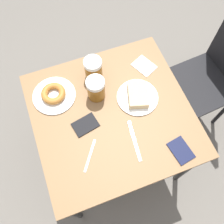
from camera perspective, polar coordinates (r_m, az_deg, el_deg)
name	(u,v)px	position (r m, az deg, el deg)	size (l,w,h in m)	color
ground_plane	(112,151)	(1.97, 0.00, -8.81)	(8.00, 8.00, 0.00)	#666059
table	(112,119)	(1.37, 0.00, -1.53)	(0.80, 0.82, 0.70)	olive
chair	(220,69)	(1.75, 23.47, 8.91)	(0.43, 0.43, 0.95)	black
plate_with_cake	(138,96)	(1.34, 5.90, 3.65)	(0.22, 0.22, 0.05)	white
plate_with_donut	(54,95)	(1.38, -13.17, 3.91)	(0.23, 0.23, 0.05)	white
beer_mug_left	(93,69)	(1.37, -4.28, 9.75)	(0.10, 0.10, 0.14)	#8C5619
beer_mug_center	(96,89)	(1.30, -3.70, 5.37)	(0.10, 0.10, 0.14)	#8C5619
napkin_folded	(144,66)	(1.47, 7.34, 10.40)	(0.15, 0.14, 0.00)	white
fork	(90,156)	(1.24, -5.07, -9.89)	(0.14, 0.11, 0.00)	silver
knife	(134,141)	(1.26, 5.16, -6.52)	(0.22, 0.04, 0.00)	silver
passport_near_edge	(85,125)	(1.29, -6.11, -2.94)	(0.11, 0.14, 0.01)	black
passport_far_edge	(181,150)	(1.29, 15.47, -8.46)	(0.14, 0.11, 0.01)	#141938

